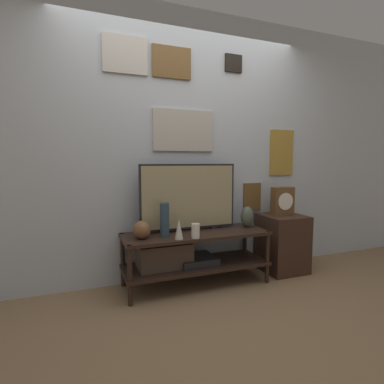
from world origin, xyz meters
The scene contains 11 objects.
ground_plane centered at (0.00, 0.00, 0.00)m, with size 12.00×12.00×0.00m, color #846647.
wall_back centered at (0.00, 0.58, 1.36)m, with size 6.40×0.08×2.70m.
media_console centered at (-0.11, 0.28, 0.33)m, with size 1.40×0.49×0.52m.
television centered at (-0.04, 0.39, 0.85)m, with size 0.97×0.05×0.66m.
vase_slim_bronze centered at (-0.23, 0.11, 0.61)m, with size 0.07×0.07×0.18m.
vase_round_glass centered at (-0.53, 0.24, 0.59)m, with size 0.16×0.16×0.16m.
vase_tall_ceramic centered at (-0.32, 0.24, 0.67)m, with size 0.08×0.08×0.31m.
vase_urn_stoneware centered at (0.59, 0.33, 0.62)m, with size 0.14×0.13×0.22m.
candle_jar centered at (-0.08, 0.09, 0.58)m, with size 0.08×0.08×0.13m.
side_table centered at (1.02, 0.30, 0.31)m, with size 0.44×0.45×0.62m.
mantel_clock centered at (1.04, 0.34, 0.77)m, with size 0.25×0.11×0.30m.
Camera 1 is at (-1.04, -2.34, 1.19)m, focal length 28.00 mm.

